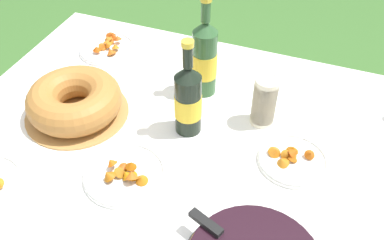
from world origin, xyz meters
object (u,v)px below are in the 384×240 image
snack_plate_near (292,159)px  bundt_cake (75,101)px  juice_bottle_red (188,100)px  cup_stack (264,101)px  snack_plate_far (125,173)px  snack_plate_right (108,47)px  cider_bottle_green (205,58)px

snack_plate_near → bundt_cake: bearing=-176.6°
juice_bottle_red → snack_plate_near: size_ratio=1.57×
bundt_cake → cup_stack: (0.55, 0.17, 0.03)m
juice_bottle_red → snack_plate_far: bearing=-111.6°
snack_plate_right → cider_bottle_green: bearing=-13.3°
juice_bottle_red → bundt_cake: bearing=-170.1°
cider_bottle_green → bundt_cake: bearing=-142.9°
cup_stack → snack_plate_far: cup_stack is taller
snack_plate_near → snack_plate_far: snack_plate_far is taller
bundt_cake → cup_stack: 0.58m
snack_plate_right → snack_plate_far: size_ratio=0.94×
bundt_cake → snack_plate_right: bearing=103.6°
cup_stack → cider_bottle_green: 0.24m
cider_bottle_green → snack_plate_far: 0.45m
cup_stack → juice_bottle_red: juice_bottle_red is taller
cider_bottle_green → juice_bottle_red: 0.19m
cup_stack → snack_plate_near: bearing=-47.7°
cup_stack → snack_plate_near: (0.12, -0.13, -0.07)m
cup_stack → juice_bottle_red: bearing=-151.1°
cup_stack → snack_plate_far: bearing=-130.3°
snack_plate_far → bundt_cake: bearing=146.0°
bundt_cake → snack_plate_near: bearing=3.4°
snack_plate_far → snack_plate_near: bearing=27.3°
bundt_cake → juice_bottle_red: size_ratio=1.03×
juice_bottle_red → snack_plate_far: juice_bottle_red is taller
snack_plate_near → snack_plate_far: bearing=-152.7°
bundt_cake → snack_plate_far: size_ratio=1.42×
snack_plate_right → snack_plate_far: (0.34, -0.52, -0.00)m
bundt_cake → cider_bottle_green: 0.42m
cup_stack → cider_bottle_green: bearing=159.9°
cup_stack → snack_plate_near: size_ratio=0.83×
cider_bottle_green → juice_bottle_red: bearing=-84.7°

